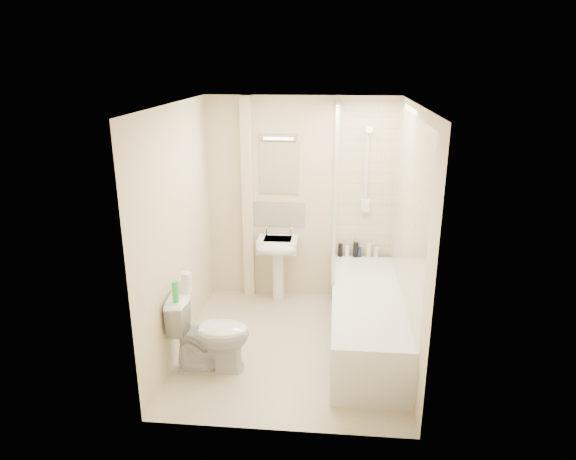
{
  "coord_description": "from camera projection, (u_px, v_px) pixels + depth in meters",
  "views": [
    {
      "loc": [
        0.39,
        -4.56,
        2.77
      ],
      "look_at": [
        -0.05,
        0.2,
        1.18
      ],
      "focal_mm": 32.0,
      "sensor_mm": 36.0,
      "label": 1
    }
  ],
  "objects": [
    {
      "name": "floor",
      "position": [
        291.0,
        346.0,
        5.22
      ],
      "size": [
        2.5,
        2.5,
        0.0
      ],
      "primitive_type": "plane",
      "color": "beige",
      "rests_on": "ground"
    },
    {
      "name": "splashback",
      "position": [
        279.0,
        214.0,
        6.08
      ],
      "size": [
        0.6,
        0.02,
        0.3
      ],
      "primitive_type": "cube",
      "color": "beige",
      "rests_on": "wall_back"
    },
    {
      "name": "wall_back",
      "position": [
        301.0,
        200.0,
        6.02
      ],
      "size": [
        2.2,
        0.02,
        2.4
      ],
      "primitive_type": "cube",
      "color": "beige",
      "rests_on": "ground"
    },
    {
      "name": "tile_right",
      "position": [
        409.0,
        211.0,
        4.79
      ],
      "size": [
        0.01,
        2.1,
        1.75
      ],
      "primitive_type": "cube",
      "color": "beige",
      "rests_on": "wall_right"
    },
    {
      "name": "toilet",
      "position": [
        210.0,
        333.0,
        4.75
      ],
      "size": [
        0.51,
        0.78,
        0.74
      ],
      "primitive_type": "imported",
      "rotation": [
        0.0,
        0.0,
        1.64
      ],
      "color": "white",
      "rests_on": "ground"
    },
    {
      "name": "wall_right",
      "position": [
        410.0,
        238.0,
        4.74
      ],
      "size": [
        0.02,
        2.5,
        2.4
      ],
      "primitive_type": "cube",
      "color": "beige",
      "rests_on": "ground"
    },
    {
      "name": "bottle_black_b",
      "position": [
        356.0,
        250.0,
        6.05
      ],
      "size": [
        0.06,
        0.06,
        0.18
      ],
      "primitive_type": "cylinder",
      "color": "black",
      "rests_on": "bathtub"
    },
    {
      "name": "toilet_roll_lower",
      "position": [
        185.0,
        286.0,
        4.72
      ],
      "size": [
        0.12,
        0.12,
        0.11
      ],
      "primitive_type": "cylinder",
      "color": "white",
      "rests_on": "toilet"
    },
    {
      "name": "bottle_white_b",
      "position": [
        376.0,
        253.0,
        6.04
      ],
      "size": [
        0.05,
        0.05,
        0.12
      ],
      "primitive_type": "cylinder",
      "color": "silver",
      "rests_on": "bathtub"
    },
    {
      "name": "pedestal_sink",
      "position": [
        278.0,
        252.0,
        6.0
      ],
      "size": [
        0.46,
        0.45,
        0.9
      ],
      "color": "white",
      "rests_on": "ground"
    },
    {
      "name": "tile_back",
      "position": [
        366.0,
        183.0,
        5.87
      ],
      "size": [
        0.7,
        0.01,
        1.75
      ],
      "primitive_type": "cube",
      "color": "beige",
      "rests_on": "wall_back"
    },
    {
      "name": "green_bottle",
      "position": [
        175.0,
        292.0,
        4.5
      ],
      "size": [
        0.06,
        0.06,
        0.2
      ],
      "primitive_type": "cylinder",
      "color": "green",
      "rests_on": "toilet"
    },
    {
      "name": "wall_left",
      "position": [
        178.0,
        231.0,
        4.93
      ],
      "size": [
        0.02,
        2.5,
        2.4
      ],
      "primitive_type": "cube",
      "color": "beige",
      "rests_on": "ground"
    },
    {
      "name": "bottle_white_a",
      "position": [
        347.0,
        251.0,
        6.07
      ],
      "size": [
        0.05,
        0.05,
        0.13
      ],
      "primitive_type": "cylinder",
      "color": "white",
      "rests_on": "bathtub"
    },
    {
      "name": "shower_fixture",
      "position": [
        367.0,
        174.0,
        5.79
      ],
      "size": [
        0.1,
        0.16,
        0.99
      ],
      "color": "white",
      "rests_on": "wall_back"
    },
    {
      "name": "strip_light",
      "position": [
        279.0,
        136.0,
        5.77
      ],
      "size": [
        0.42,
        0.07,
        0.07
      ],
      "primitive_type": "cube",
      "color": "silver",
      "rests_on": "wall_back"
    },
    {
      "name": "ceiling",
      "position": [
        292.0,
        105.0,
        4.46
      ],
      "size": [
        2.2,
        2.5,
        0.02
      ],
      "primitive_type": "cube",
      "color": "white",
      "rests_on": "wall_back"
    },
    {
      "name": "bottle_blue",
      "position": [
        359.0,
        252.0,
        6.06
      ],
      "size": [
        0.05,
        0.05,
        0.12
      ],
      "primitive_type": "cylinder",
      "color": "navy",
      "rests_on": "bathtub"
    },
    {
      "name": "shower_screen",
      "position": [
        335.0,
        190.0,
        5.48
      ],
      "size": [
        0.04,
        0.92,
        1.8
      ],
      "color": "white",
      "rests_on": "bathtub"
    },
    {
      "name": "bottle_black_a",
      "position": [
        340.0,
        250.0,
        6.07
      ],
      "size": [
        0.06,
        0.06,
        0.15
      ],
      "primitive_type": "cylinder",
      "color": "black",
      "rests_on": "bathtub"
    },
    {
      "name": "toilet_roll_upper",
      "position": [
        186.0,
        277.0,
        4.66
      ],
      "size": [
        0.1,
        0.1,
        0.09
      ],
      "primitive_type": "cylinder",
      "color": "white",
      "rests_on": "toilet_roll_lower"
    },
    {
      "name": "pipe_boxing",
      "position": [
        248.0,
        200.0,
        6.02
      ],
      "size": [
        0.12,
        0.12,
        2.4
      ],
      "primitive_type": "cube",
      "color": "beige",
      "rests_on": "ground"
    },
    {
      "name": "bathtub",
      "position": [
        366.0,
        318.0,
        5.18
      ],
      "size": [
        0.7,
        2.1,
        0.55
      ],
      "color": "white",
      "rests_on": "ground"
    },
    {
      "name": "bottle_cream",
      "position": [
        369.0,
        250.0,
        6.04
      ],
      "size": [
        0.06,
        0.06,
        0.17
      ],
      "primitive_type": "cylinder",
      "color": "beige",
      "rests_on": "bathtub"
    },
    {
      "name": "mirror",
      "position": [
        279.0,
        168.0,
        5.91
      ],
      "size": [
        0.46,
        0.01,
        0.6
      ],
      "primitive_type": "cube",
      "color": "white",
      "rests_on": "wall_back"
    }
  ]
}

